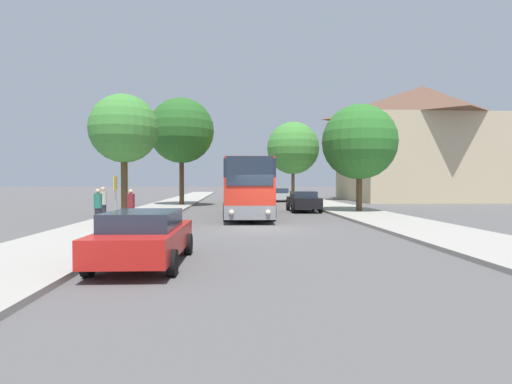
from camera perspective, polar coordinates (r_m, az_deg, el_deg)
The scene contains 17 objects.
ground_plane at distance 18.35m, azimuth 1.12°, elevation -5.27°, with size 300.00×300.00×0.00m, color #565454.
sidewalk_left at distance 19.13m, azimuth -20.37°, elevation -4.86°, with size 4.00×120.00×0.15m, color #A39E93.
sidewalk_right at distance 20.13m, azimuth 21.47°, elevation -4.56°, with size 4.00×120.00×0.15m, color #A39E93.
building_right_background at distance 49.46m, azimuth 22.67°, elevation 6.42°, with size 16.51×13.04×13.01m.
bus_front at distance 25.20m, azimuth -0.95°, elevation 0.74°, with size 3.15×11.64×3.43m.
bus_middle at distance 38.75m, azimuth -1.81°, elevation 1.05°, with size 2.97×10.82×3.48m.
parked_car_left_curb at distance 10.82m, azimuth -15.65°, elevation -6.09°, with size 2.16×4.44×1.41m.
parked_car_right_near at distance 28.82m, azimuth 6.81°, elevation -1.27°, with size 2.12×4.00×1.47m.
parked_car_right_far at distance 43.65m, azimuth 3.51°, elevation -0.36°, with size 1.98×4.55×1.43m.
bus_stop_sign at distance 18.17m, azimuth -19.43°, elevation -0.43°, with size 0.08×0.45×2.29m.
pedestrian_waiting_near at distance 19.51m, azimuth -21.64°, elevation -2.02°, with size 0.36×0.36×1.69m.
pedestrian_waiting_far at distance 19.68m, azimuth -17.44°, elevation -2.01°, with size 0.36×0.36×1.65m.
pedestrian_walking_back at distance 21.91m, azimuth -21.00°, elevation -1.57°, with size 0.36×0.36×1.74m.
tree_left_near at distance 35.81m, azimuth -10.61°, elevation 8.59°, with size 5.67×5.67×9.30m.
tree_left_far at distance 25.80m, azimuth -18.36°, elevation 8.54°, with size 4.15×4.15×7.31m.
tree_right_near at distance 28.47m, azimuth 14.57°, elevation 6.92°, with size 5.14×5.14×7.31m.
tree_right_mid at distance 49.85m, azimuth 5.31°, elevation 6.26°, with size 6.45×6.45×9.39m.
Camera 1 is at (-1.40, -18.17, 2.16)m, focal length 28.00 mm.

